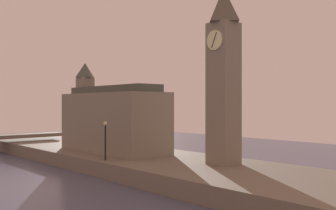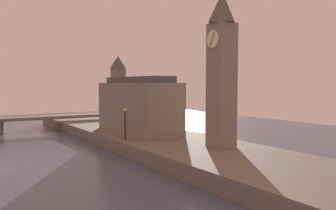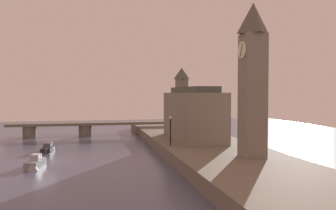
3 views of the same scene
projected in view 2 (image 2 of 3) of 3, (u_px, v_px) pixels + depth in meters
far_embankment at (159, 142)px, 43.77m from camera, size 70.00×12.00×1.50m
clock_tower at (222, 68)px, 35.59m from camera, size 2.50×2.54×15.68m
parliament_hall at (137, 105)px, 47.27m from camera, size 14.50×5.48×10.56m
streetlamp at (125, 120)px, 40.08m from camera, size 0.36×0.36×3.68m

